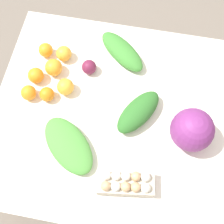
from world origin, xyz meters
The scene contains 15 objects.
ground_plane centered at (0.00, 0.00, 0.00)m, with size 8.00×8.00×0.00m, color #70665B.
dining_table centered at (0.00, 0.00, 0.61)m, with size 1.11×1.03×0.71m.
cabbage_purple centered at (-0.35, 0.05, 0.80)m, with size 0.19×0.19×0.19m, color #7A2D75.
egg_carton centered at (-0.11, 0.31, 0.75)m, with size 0.25×0.13×0.09m.
greens_bunch_kale centered at (-0.12, -0.01, 0.75)m, with size 0.26×0.11×0.09m, color #2D6B28.
greens_bunch_scallion centered at (0.16, 0.20, 0.74)m, with size 0.30×0.16×0.06m, color #4C933D.
greens_bunch_chard centered at (0.01, -0.32, 0.74)m, with size 0.28×0.11×0.07m, color #3D8433.
beet_root centered at (0.15, -0.21, 0.74)m, with size 0.07×0.07×0.07m, color maroon.
orange_0 centered at (0.39, -0.11, 0.74)m, with size 0.08×0.08×0.08m, color orange.
orange_1 centered at (0.40, -0.02, 0.74)m, with size 0.07×0.07×0.07m, color orange.
orange_2 centered at (0.31, -0.03, 0.74)m, with size 0.07×0.07×0.07m, color orange.
orange_3 centered at (0.32, -0.17, 0.75)m, with size 0.08×0.08×0.08m, color orange.
orange_4 centered at (0.29, -0.26, 0.74)m, with size 0.08×0.08×0.08m, color #F9A833.
orange_5 centered at (0.24, -0.08, 0.75)m, with size 0.08×0.08×0.08m, color #F9A833.
orange_6 centered at (0.38, -0.26, 0.74)m, with size 0.07×0.07×0.07m, color orange.
Camera 1 is at (-0.10, 0.56, 2.04)m, focal length 50.00 mm.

